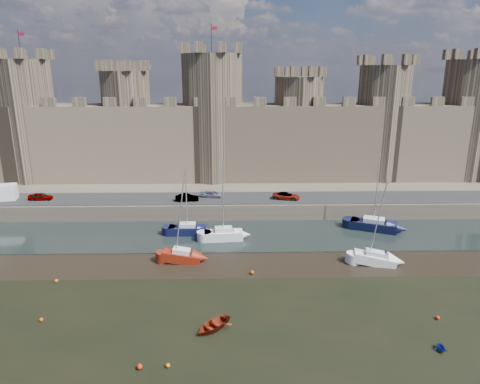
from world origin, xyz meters
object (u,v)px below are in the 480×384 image
(car_0, at_px, (40,197))
(sailboat_5, at_px, (375,258))
(car_3, at_px, (286,196))
(car_2, at_px, (213,194))
(sailboat_4, at_px, (182,256))
(sailboat_2, at_px, (223,234))
(sailboat_1, at_px, (187,229))
(car_1, at_px, (187,198))
(sailboat_3, at_px, (374,225))

(car_0, xyz_separation_m, sailboat_5, (47.94, -19.19, -2.37))
(car_0, bearing_deg, car_3, -90.26)
(car_2, relative_size, sailboat_4, 0.35)
(car_3, height_order, sailboat_4, sailboat_4)
(car_0, bearing_deg, sailboat_4, -126.05)
(car_3, xyz_separation_m, sailboat_5, (8.43, -18.76, -2.34))
(sailboat_2, bearing_deg, sailboat_4, -130.38)
(sailboat_1, height_order, sailboat_5, sailboat_5)
(car_1, relative_size, car_3, 0.85)
(car_1, distance_m, car_3, 15.95)
(sailboat_4, bearing_deg, sailboat_3, 24.90)
(sailboat_1, distance_m, sailboat_4, 8.99)
(car_2, relative_size, car_3, 0.88)
(car_2, relative_size, sailboat_3, 0.33)
(sailboat_1, relative_size, sailboat_2, 0.93)
(sailboat_2, relative_size, sailboat_5, 1.07)
(car_3, relative_size, sailboat_4, 0.40)
(sailboat_4, bearing_deg, sailboat_1, 95.20)
(sailboat_1, bearing_deg, car_3, 31.32)
(car_0, xyz_separation_m, sailboat_2, (29.52, -11.25, -2.25))
(car_1, relative_size, sailboat_3, 0.32)
(car_0, height_order, car_2, car_0)
(car_2, xyz_separation_m, sailboat_5, (20.35, -20.06, -2.29))
(car_0, distance_m, car_3, 39.51)
(sailboat_2, bearing_deg, car_1, 116.22)
(sailboat_5, bearing_deg, car_1, 155.27)
(sailboat_3, xyz_separation_m, sailboat_4, (-26.96, -10.19, -0.08))
(car_3, distance_m, sailboat_3, 14.27)
(car_1, height_order, sailboat_4, sailboat_4)
(car_0, distance_m, sailboat_4, 30.53)
(sailboat_2, distance_m, sailboat_4, 8.47)
(car_1, distance_m, car_2, 4.46)
(car_3, height_order, sailboat_1, sailboat_1)
(car_1, xyz_separation_m, sailboat_2, (5.95, -10.19, -2.23))
(car_1, bearing_deg, sailboat_4, 178.82)
(sailboat_3, bearing_deg, sailboat_1, -153.97)
(car_2, height_order, sailboat_1, sailboat_1)
(sailboat_2, xyz_separation_m, sailboat_4, (-5.01, -6.82, -0.10))
(car_1, bearing_deg, sailboat_1, -178.79)
(car_2, height_order, sailboat_3, sailboat_3)
(car_0, relative_size, sailboat_5, 0.35)
(car_0, distance_m, sailboat_5, 51.69)
(car_2, xyz_separation_m, sailboat_3, (23.88, -8.75, -2.19))
(car_3, relative_size, sailboat_5, 0.41)
(car_2, distance_m, sailboat_2, 12.46)
(sailboat_2, xyz_separation_m, sailboat_5, (18.42, -7.94, -0.12))
(sailboat_1, bearing_deg, car_1, 97.14)
(sailboat_1, xyz_separation_m, sailboat_4, (0.16, -8.99, -0.04))
(car_0, distance_m, sailboat_3, 52.12)
(car_1, xyz_separation_m, car_3, (15.94, 0.63, -0.00))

